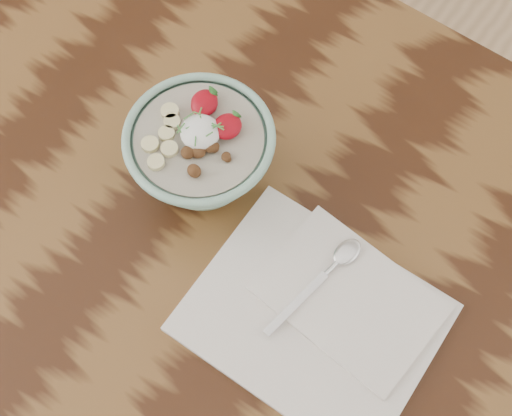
% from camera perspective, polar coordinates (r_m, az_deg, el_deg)
% --- Properties ---
extents(table, '(1.60, 0.90, 0.75)m').
position_cam_1_polar(table, '(1.02, -6.74, -0.69)').
color(table, '#341A0D').
rests_on(table, ground).
extents(breakfast_bowl, '(0.18, 0.18, 0.12)m').
position_cam_1_polar(breakfast_bowl, '(0.89, -4.41, 4.45)').
color(breakfast_bowl, '#86B4A1').
rests_on(breakfast_bowl, table).
extents(napkin, '(0.29, 0.24, 0.02)m').
position_cam_1_polar(napkin, '(0.87, 5.19, -8.41)').
color(napkin, silver).
rests_on(napkin, table).
extents(spoon, '(0.04, 0.16, 0.01)m').
position_cam_1_polar(spoon, '(0.87, 6.30, -4.52)').
color(spoon, silver).
rests_on(spoon, napkin).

